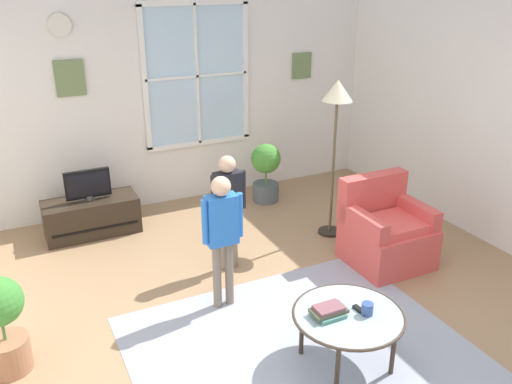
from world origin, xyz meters
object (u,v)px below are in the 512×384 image
remote_near_books (360,310)px  floor_lamp (337,107)px  cup (367,309)px  potted_plant_corner (2,322)px  person_black_shirt (228,200)px  coffee_table (348,317)px  television (88,184)px  potted_plant_by_window (266,170)px  book_stack (329,311)px  armchair (385,232)px  person_blue_shirt (222,227)px  tv_stand (92,216)px

remote_near_books → floor_lamp: bearing=62.2°
cup → remote_near_books: (-0.02, 0.05, -0.04)m
potted_plant_corner → person_black_shirt: bearing=17.5°
coffee_table → television: bearing=113.0°
coffee_table → potted_plant_by_window: (0.89, 3.09, 0.00)m
book_stack → potted_plant_corner: size_ratio=0.34×
armchair → person_black_shirt: person_black_shirt is taller
book_stack → floor_lamp: (1.26, 1.88, 0.98)m
potted_plant_by_window → floor_lamp: 1.58m
book_stack → person_blue_shirt: size_ratio=0.21×
tv_stand → coffee_table: bearing=-67.1°
potted_plant_by_window → person_black_shirt: bearing=-128.9°
television → book_stack: bearing=-69.0°
person_blue_shirt → person_black_shirt: bearing=62.3°
person_blue_shirt → potted_plant_by_window: person_blue_shirt is taller
person_black_shirt → floor_lamp: size_ratio=0.68×
cup → person_blue_shirt: size_ratio=0.07×
cup → floor_lamp: (1.00, 1.99, 0.97)m
person_black_shirt → potted_plant_by_window: person_black_shirt is taller
coffee_table → person_black_shirt: bearing=97.5°
coffee_table → person_black_shirt: person_black_shirt is taller
coffee_table → person_blue_shirt: person_blue_shirt is taller
tv_stand → book_stack: bearing=-69.0°
television → floor_lamp: (2.44, -1.18, 0.87)m
person_black_shirt → potted_plant_by_window: bearing=51.1°
cup → book_stack: bearing=157.2°
person_black_shirt → television: bearing=127.9°
person_black_shirt → tv_stand: bearing=127.9°
television → potted_plant_corner: bearing=-115.7°
tv_stand → remote_near_books: (1.41, -3.12, 0.25)m
remote_near_books → person_black_shirt: (-0.32, 1.72, 0.29)m
remote_near_books → coffee_table: bearing=171.7°
coffee_table → cup: bearing=-26.6°
floor_lamp → person_blue_shirt: bearing=-154.2°
potted_plant_by_window → person_blue_shirt: bearing=-125.9°
television → floor_lamp: floor_lamp is taller
book_stack → potted_plant_by_window: potted_plant_by_window is taller
remote_near_books → potted_plant_corner: 2.63m
television → person_black_shirt: person_black_shirt is taller
television → potted_plant_by_window: (2.20, -0.02, -0.17)m
floor_lamp → potted_plant_corner: bearing=-165.7°
potted_plant_by_window → tv_stand: bearing=179.4°
book_stack → potted_plant_by_window: 3.21m
coffee_table → person_blue_shirt: bearing=115.0°
tv_stand → book_stack: (1.17, -3.06, 0.28)m
book_stack → floor_lamp: size_ratio=0.15×
remote_near_books → person_blue_shirt: person_blue_shirt is taller
television → person_blue_shirt: 2.13m
armchair → cup: 1.66m
tv_stand → person_black_shirt: bearing=-52.1°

